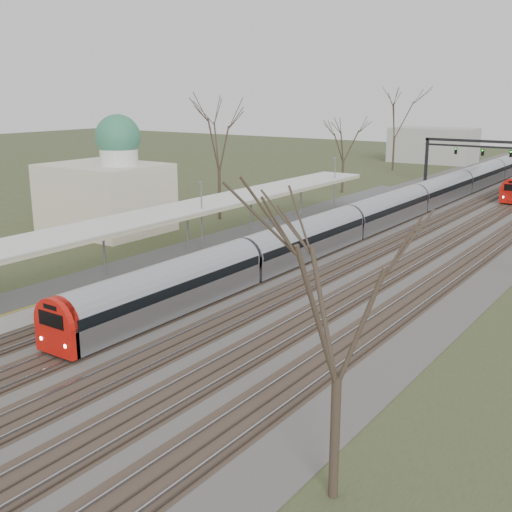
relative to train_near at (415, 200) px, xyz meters
The scene contains 8 objects.
track_bed 7.39m from the train_near, 67.59° to the right, with size 24.00×160.00×0.22m.
platform 25.10m from the train_near, 105.14° to the right, with size 3.50×69.00×1.00m, color #9E9B93.
canopy 29.56m from the train_near, 102.85° to the right, with size 4.10×50.00×3.11m.
dome_building 30.60m from the train_near, 129.02° to the right, with size 10.00×8.00×10.30m.
signal_gantry 23.70m from the train_near, 83.16° to the left, with size 21.00×0.59×6.08m.
tree_west_far 21.00m from the train_near, 136.61° to the right, with size 5.50×5.50×11.33m.
tree_east_near 49.47m from the train_near, 71.64° to the right, with size 4.50×4.50×9.27m.
train_near is the anchor object (origin of this frame).
Camera 1 is at (20.88, -0.56, 12.15)m, focal length 45.00 mm.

